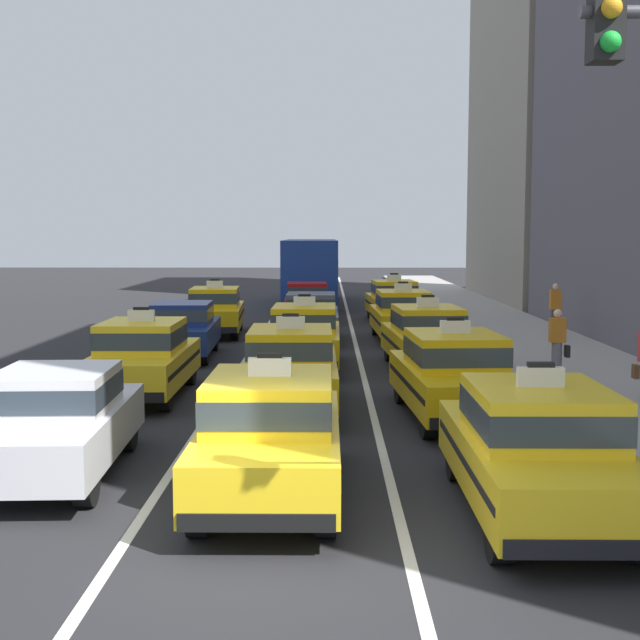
# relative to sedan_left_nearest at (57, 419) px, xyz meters

# --- Properties ---
(ground_plane) EXTENTS (160.00, 160.00, 0.00)m
(ground_plane) POSITION_rel_sedan_left_nearest_xyz_m (3.19, -3.17, -0.85)
(ground_plane) COLOR #232326
(lane_stripe_left_center) EXTENTS (0.14, 80.00, 0.01)m
(lane_stripe_left_center) POSITION_rel_sedan_left_nearest_xyz_m (1.59, 16.83, -0.84)
(lane_stripe_left_center) COLOR silver
(lane_stripe_left_center) RESTS_ON ground
(lane_stripe_center_right) EXTENTS (0.14, 80.00, 0.01)m
(lane_stripe_center_right) POSITION_rel_sedan_left_nearest_xyz_m (4.79, 16.83, -0.84)
(lane_stripe_center_right) COLOR silver
(lane_stripe_center_right) RESTS_ON ground
(sidewalk_curb) EXTENTS (4.00, 90.00, 0.15)m
(sidewalk_curb) POSITION_rel_sedan_left_nearest_xyz_m (10.39, 11.83, -0.77)
(sidewalk_curb) COLOR #9E9993
(sidewalk_curb) RESTS_ON ground
(sedan_left_nearest) EXTENTS (1.96, 4.38, 1.58)m
(sedan_left_nearest) POSITION_rel_sedan_left_nearest_xyz_m (0.00, 0.00, 0.00)
(sedan_left_nearest) COLOR black
(sedan_left_nearest) RESTS_ON ground
(taxi_left_second) EXTENTS (1.84, 4.57, 1.96)m
(taxi_left_second) POSITION_rel_sedan_left_nearest_xyz_m (-0.06, 6.01, 0.03)
(taxi_left_second) COLOR black
(taxi_left_second) RESTS_ON ground
(sedan_left_third) EXTENTS (1.93, 4.37, 1.58)m
(sedan_left_third) POSITION_rel_sedan_left_nearest_xyz_m (-0.20, 11.85, 0.00)
(sedan_left_third) COLOR black
(sedan_left_third) RESTS_ON ground
(taxi_left_fourth) EXTENTS (2.06, 4.65, 1.96)m
(taxi_left_fourth) POSITION_rel_sedan_left_nearest_xyz_m (-0.01, 17.31, 0.03)
(taxi_left_fourth) COLOR black
(taxi_left_fourth) RESTS_ON ground
(taxi_center_nearest) EXTENTS (1.83, 4.57, 1.96)m
(taxi_center_nearest) POSITION_rel_sedan_left_nearest_xyz_m (3.15, -0.95, 0.03)
(taxi_center_nearest) COLOR black
(taxi_center_nearest) RESTS_ON ground
(taxi_center_second) EXTENTS (1.87, 4.58, 1.96)m
(taxi_center_second) POSITION_rel_sedan_left_nearest_xyz_m (3.17, 4.61, 0.03)
(taxi_center_second) COLOR black
(taxi_center_second) RESTS_ON ground
(taxi_center_third) EXTENTS (1.86, 4.58, 1.96)m
(taxi_center_third) POSITION_rel_sedan_left_nearest_xyz_m (3.30, 9.94, 0.03)
(taxi_center_third) COLOR black
(taxi_center_third) RESTS_ON ground
(sedan_center_fourth) EXTENTS (1.77, 4.30, 1.58)m
(sedan_center_fourth) POSITION_rel_sedan_left_nearest_xyz_m (3.35, 15.69, 0.00)
(sedan_center_fourth) COLOR black
(sedan_center_fourth) RESTS_ON ground
(sedan_center_fifth) EXTENTS (1.90, 4.35, 1.58)m
(sedan_center_fifth) POSITION_rel_sedan_left_nearest_xyz_m (3.07, 21.80, 0.00)
(sedan_center_fifth) COLOR black
(sedan_center_fifth) RESTS_ON ground
(bus_center_sixth) EXTENTS (2.61, 11.22, 3.22)m
(bus_center_sixth) POSITION_rel_sedan_left_nearest_xyz_m (3.05, 30.19, 0.97)
(bus_center_sixth) COLOR black
(bus_center_sixth) RESTS_ON ground
(taxi_right_nearest) EXTENTS (1.83, 4.56, 1.96)m
(taxi_right_nearest) POSITION_rel_sedan_left_nearest_xyz_m (6.48, -1.69, 0.03)
(taxi_right_nearest) COLOR black
(taxi_right_nearest) RESTS_ON ground
(taxi_right_second) EXTENTS (2.09, 4.66, 1.96)m
(taxi_right_second) POSITION_rel_sedan_left_nearest_xyz_m (6.28, 3.88, 0.03)
(taxi_right_second) COLOR black
(taxi_right_second) RESTS_ON ground
(taxi_right_third) EXTENTS (2.08, 4.66, 1.96)m
(taxi_right_third) POSITION_rel_sedan_left_nearest_xyz_m (6.45, 9.70, 0.03)
(taxi_right_third) COLOR black
(taxi_right_third) RESTS_ON ground
(taxi_right_fourth) EXTENTS (1.95, 4.61, 1.96)m
(taxi_right_fourth) POSITION_rel_sedan_left_nearest_xyz_m (6.36, 15.79, 0.03)
(taxi_right_fourth) COLOR black
(taxi_right_fourth) RESTS_ON ground
(taxi_right_fifth) EXTENTS (2.08, 4.66, 1.96)m
(taxi_right_fifth) POSITION_rel_sedan_left_nearest_xyz_m (6.52, 21.78, 0.03)
(taxi_right_fifth) COLOR black
(taxi_right_fifth) RESTS_ON ground
(pedestrian_near_crosswalk) EXTENTS (0.36, 0.24, 1.76)m
(pedestrian_near_crosswalk) POSITION_rel_sedan_left_nearest_xyz_m (11.29, 15.50, 0.20)
(pedestrian_near_crosswalk) COLOR #473828
(pedestrian_near_crosswalk) RESTS_ON sidewalk_curb
(pedestrian_trailing) EXTENTS (0.47, 0.24, 1.62)m
(pedestrian_trailing) POSITION_rel_sedan_left_nearest_xyz_m (9.26, 7.66, 0.11)
(pedestrian_trailing) COLOR slate
(pedestrian_trailing) RESTS_ON sidewalk_curb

